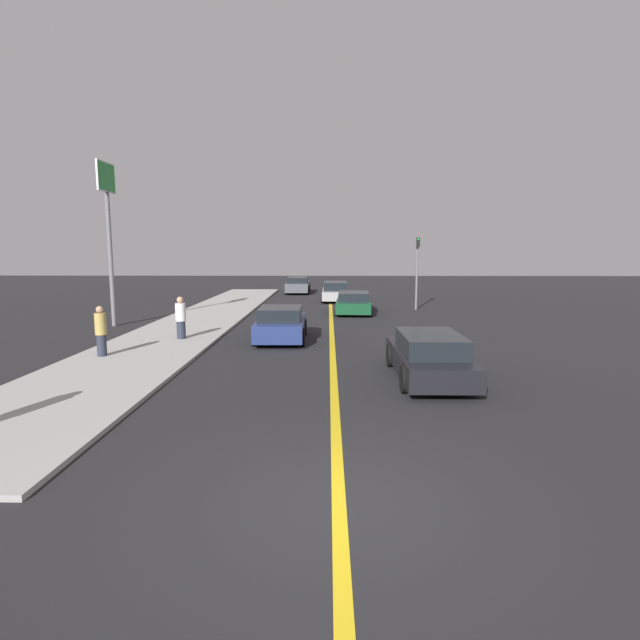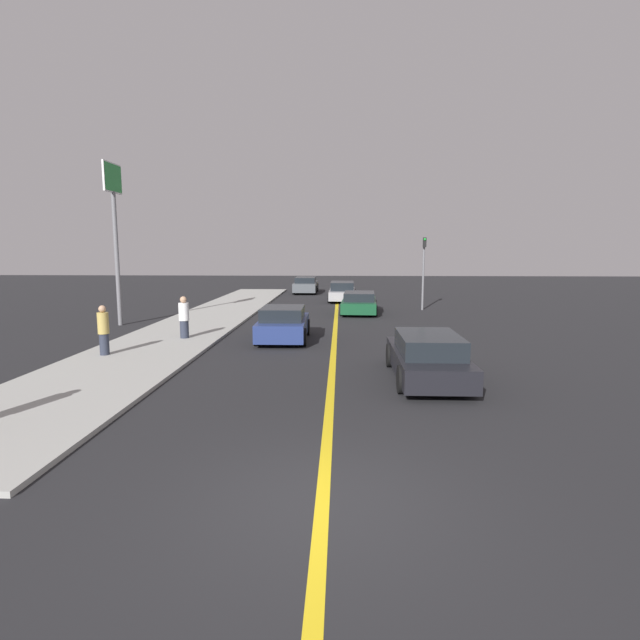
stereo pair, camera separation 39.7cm
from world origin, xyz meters
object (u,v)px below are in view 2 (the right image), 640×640
object	(u,v)px
car_near_right_lane	(427,357)
pedestrian_far_standing	(184,317)
car_ahead_center	(283,324)
car_oncoming_far	(306,285)
car_parked_left_lot	(342,292)
traffic_light	(424,266)
car_far_distant	(359,303)
pedestrian_mid_group	(103,330)
roadside_sign	(114,208)

from	to	relation	value
car_near_right_lane	pedestrian_far_standing	bearing A→B (deg)	146.53
car_ahead_center	car_oncoming_far	bearing A→B (deg)	90.88
car_parked_left_lot	traffic_light	world-z (taller)	traffic_light
car_far_distant	car_oncoming_far	world-z (taller)	car_oncoming_far
car_ahead_center	pedestrian_mid_group	size ratio (longest dim) A/B	2.39
car_ahead_center	car_oncoming_far	world-z (taller)	car_ahead_center
car_parked_left_lot	traffic_light	distance (m)	7.06
car_oncoming_far	pedestrian_mid_group	xyz separation A→B (m)	(-4.81, -24.51, 0.27)
car_far_distant	roadside_sign	size ratio (longest dim) A/B	0.60
car_oncoming_far	traffic_light	distance (m)	13.58
car_near_right_lane	car_ahead_center	size ratio (longest dim) A/B	1.17
car_far_distant	car_oncoming_far	bearing A→B (deg)	109.80
car_near_right_lane	traffic_light	world-z (taller)	traffic_light
pedestrian_mid_group	pedestrian_far_standing	size ratio (longest dim) A/B	1.00
car_near_right_lane	car_parked_left_lot	world-z (taller)	car_parked_left_lot
car_far_distant	car_oncoming_far	distance (m)	13.28
pedestrian_far_standing	roadside_sign	bearing A→B (deg)	138.01
car_near_right_lane	pedestrian_mid_group	xyz separation A→B (m)	(-9.98, 2.31, 0.29)
car_far_distant	car_ahead_center	bearing A→B (deg)	-107.93
car_oncoming_far	pedestrian_far_standing	bearing A→B (deg)	-98.73
car_near_right_lane	car_oncoming_far	world-z (taller)	car_oncoming_far
car_oncoming_far	pedestrian_far_standing	size ratio (longest dim) A/B	2.84
car_ahead_center	roadside_sign	xyz separation A→B (m)	(-8.03, 3.58, 4.69)
car_far_distant	car_parked_left_lot	size ratio (longest dim) A/B	0.92
pedestrian_far_standing	car_far_distant	bearing A→B (deg)	50.87
car_oncoming_far	car_ahead_center	bearing A→B (deg)	-88.57
pedestrian_mid_group	pedestrian_far_standing	world-z (taller)	same
traffic_light	car_oncoming_far	bearing A→B (deg)	124.22
car_near_right_lane	roadside_sign	bearing A→B (deg)	143.35
car_ahead_center	car_far_distant	bearing A→B (deg)	68.27
car_oncoming_far	traffic_light	xyz separation A→B (m)	(7.56, -11.12, 1.91)
car_parked_left_lot	traffic_light	size ratio (longest dim) A/B	1.14
car_parked_left_lot	pedestrian_far_standing	world-z (taller)	pedestrian_far_standing
car_ahead_center	traffic_light	world-z (taller)	traffic_light
car_ahead_center	traffic_light	distance (m)	12.33
car_far_distant	pedestrian_far_standing	distance (m)	11.13
car_far_distant	pedestrian_far_standing	xyz separation A→B (m)	(-7.02, -8.63, 0.33)
car_ahead_center	pedestrian_mid_group	xyz separation A→B (m)	(-5.43, -3.38, 0.27)
car_near_right_lane	traffic_light	distance (m)	15.99
car_oncoming_far	roadside_sign	xyz separation A→B (m)	(-7.41, -17.54, 4.69)
traffic_light	roadside_sign	bearing A→B (deg)	-156.79
car_parked_left_lot	pedestrian_far_standing	size ratio (longest dim) A/B	2.94
car_far_distant	traffic_light	size ratio (longest dim) A/B	1.05
car_parked_left_lot	pedestrian_mid_group	distance (m)	19.92
traffic_light	roadside_sign	world-z (taller)	roadside_sign
car_ahead_center	pedestrian_far_standing	distance (m)	3.82
car_far_distant	pedestrian_mid_group	xyz separation A→B (m)	(-8.65, -11.80, 0.34)
car_ahead_center	car_parked_left_lot	distance (m)	15.15
pedestrian_mid_group	traffic_light	size ratio (longest dim) A/B	0.39
pedestrian_mid_group	pedestrian_far_standing	xyz separation A→B (m)	(1.63, 3.17, -0.01)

